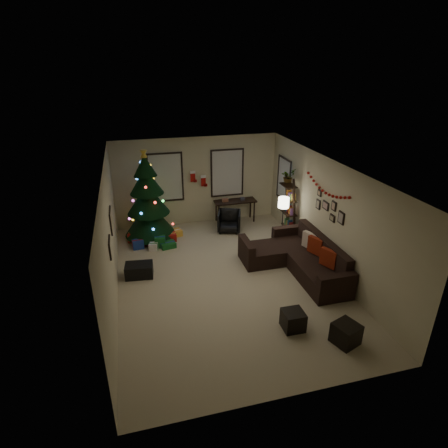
# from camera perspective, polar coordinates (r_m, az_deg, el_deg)

# --- Properties ---
(floor) EXTENTS (7.00, 7.00, 0.00)m
(floor) POSITION_cam_1_polar(r_m,az_deg,el_deg) (8.87, 0.36, -8.41)
(floor) COLOR tan
(floor) RESTS_ON ground
(ceiling) EXTENTS (7.00, 7.00, 0.00)m
(ceiling) POSITION_cam_1_polar(r_m,az_deg,el_deg) (7.76, 0.41, 8.65)
(ceiling) COLOR white
(ceiling) RESTS_ON floor
(wall_back) EXTENTS (5.00, 0.00, 5.00)m
(wall_back) POSITION_cam_1_polar(r_m,az_deg,el_deg) (11.42, -4.21, 6.63)
(wall_back) COLOR beige
(wall_back) RESTS_ON floor
(wall_front) EXTENTS (5.00, 0.00, 5.00)m
(wall_front) POSITION_cam_1_polar(r_m,az_deg,el_deg) (5.42, 10.41, -15.50)
(wall_front) COLOR beige
(wall_front) RESTS_ON floor
(wall_left) EXTENTS (0.00, 7.00, 7.00)m
(wall_left) POSITION_cam_1_polar(r_m,az_deg,el_deg) (8.01, -17.17, -2.32)
(wall_left) COLOR beige
(wall_left) RESTS_ON floor
(wall_right) EXTENTS (0.00, 7.00, 7.00)m
(wall_right) POSITION_cam_1_polar(r_m,az_deg,el_deg) (9.15, 15.69, 1.22)
(wall_right) COLOR beige
(wall_right) RESTS_ON floor
(window_back_left) EXTENTS (1.05, 0.06, 1.50)m
(window_back_left) POSITION_cam_1_polar(r_m,az_deg,el_deg) (11.21, -9.02, 7.12)
(window_back_left) COLOR #728CB2
(window_back_left) RESTS_ON wall_back
(window_back_right) EXTENTS (1.05, 0.06, 1.50)m
(window_back_right) POSITION_cam_1_polar(r_m,az_deg,el_deg) (11.54, 0.47, 7.91)
(window_back_right) COLOR #728CB2
(window_back_right) RESTS_ON wall_back
(window_right_wall) EXTENTS (0.06, 0.90, 1.30)m
(window_right_wall) POSITION_cam_1_polar(r_m,az_deg,el_deg) (11.21, 9.29, 6.84)
(window_right_wall) COLOR #728CB2
(window_right_wall) RESTS_ON wall_right
(christmas_tree) EXTENTS (1.44, 1.44, 2.67)m
(christmas_tree) POSITION_cam_1_polar(r_m,az_deg,el_deg) (10.56, -11.66, 3.30)
(christmas_tree) COLOR black
(christmas_tree) RESTS_ON floor
(presents) EXTENTS (1.50, 1.01, 0.30)m
(presents) POSITION_cam_1_polar(r_m,az_deg,el_deg) (10.58, -10.22, -2.40)
(presents) COLOR maroon
(presents) RESTS_ON floor
(sofa) EXTENTS (1.89, 2.74, 0.87)m
(sofa) POSITION_cam_1_polar(r_m,az_deg,el_deg) (9.31, 11.43, -5.24)
(sofa) COLOR black
(sofa) RESTS_ON floor
(pillow_red_a) EXTENTS (0.27, 0.43, 0.42)m
(pillow_red_a) POSITION_cam_1_polar(r_m,az_deg,el_deg) (8.74, 15.87, -5.10)
(pillow_red_a) COLOR maroon
(pillow_red_a) RESTS_ON sofa
(pillow_red_b) EXTENTS (0.26, 0.43, 0.42)m
(pillow_red_b) POSITION_cam_1_polar(r_m,az_deg,el_deg) (9.22, 13.96, -3.28)
(pillow_red_b) COLOR maroon
(pillow_red_b) RESTS_ON sofa
(pillow_cream) EXTENTS (0.25, 0.42, 0.41)m
(pillow_cream) POSITION_cam_1_polar(r_m,az_deg,el_deg) (9.46, 13.10, -2.51)
(pillow_cream) COLOR beige
(pillow_cream) RESTS_ON sofa
(ottoman_near) EXTENTS (0.40, 0.40, 0.38)m
(ottoman_near) POSITION_cam_1_polar(r_m,az_deg,el_deg) (7.44, 10.62, -14.39)
(ottoman_near) COLOR black
(ottoman_near) RESTS_ON floor
(ottoman_far) EXTENTS (0.54, 0.54, 0.40)m
(ottoman_far) POSITION_cam_1_polar(r_m,az_deg,el_deg) (7.35, 18.31, -15.78)
(ottoman_far) COLOR black
(ottoman_far) RESTS_ON floor
(desk) EXTENTS (1.31, 0.47, 0.71)m
(desk) POSITION_cam_1_polar(r_m,az_deg,el_deg) (11.66, 1.74, 3.26)
(desk) COLOR black
(desk) RESTS_ON floor
(desk_chair) EXTENTS (0.76, 0.74, 0.63)m
(desk_chair) POSITION_cam_1_polar(r_m,az_deg,el_deg) (11.10, 0.81, 0.45)
(desk_chair) COLOR black
(desk_chair) RESTS_ON floor
(bookshelf) EXTENTS (0.30, 0.55, 1.87)m
(bookshelf) POSITION_cam_1_polar(r_m,az_deg,el_deg) (10.58, 10.12, 2.30)
(bookshelf) COLOR black
(bookshelf) RESTS_ON floor
(potted_plant) EXTENTS (0.65, 0.62, 0.56)m
(potted_plant) POSITION_cam_1_polar(r_m,az_deg,el_deg) (10.51, 9.89, 7.59)
(potted_plant) COLOR #4C4C4C
(potted_plant) RESTS_ON bookshelf
(floor_lamp) EXTENTS (0.29, 0.29, 1.39)m
(floor_lamp) POSITION_cam_1_polar(r_m,az_deg,el_deg) (10.07, 9.17, 2.81)
(floor_lamp) COLOR black
(floor_lamp) RESTS_ON floor
(art_map) EXTENTS (0.04, 0.60, 0.50)m
(art_map) POSITION_cam_1_polar(r_m,az_deg,el_deg) (8.60, -17.06, 0.53)
(art_map) COLOR black
(art_map) RESTS_ON wall_left
(art_abstract) EXTENTS (0.04, 0.45, 0.35)m
(art_abstract) POSITION_cam_1_polar(r_m,az_deg,el_deg) (7.48, -17.18, -3.44)
(art_abstract) COLOR black
(art_abstract) RESTS_ON wall_left
(gallery) EXTENTS (0.03, 1.25, 0.54)m
(gallery) POSITION_cam_1_polar(r_m,az_deg,el_deg) (9.00, 15.97, 2.33)
(gallery) COLOR black
(gallery) RESTS_ON wall_right
(garland) EXTENTS (0.08, 1.90, 0.30)m
(garland) POSITION_cam_1_polar(r_m,az_deg,el_deg) (8.99, 15.53, 5.35)
(garland) COLOR #A5140C
(garland) RESTS_ON wall_right
(stocking_left) EXTENTS (0.20, 0.05, 0.36)m
(stocking_left) POSITION_cam_1_polar(r_m,az_deg,el_deg) (11.19, -4.81, 7.36)
(stocking_left) COLOR #990F0C
(stocking_left) RESTS_ON wall_back
(stocking_right) EXTENTS (0.20, 0.05, 0.36)m
(stocking_right) POSITION_cam_1_polar(r_m,az_deg,el_deg) (11.35, -3.17, 6.71)
(stocking_right) COLOR #990F0C
(stocking_right) RESTS_ON wall_back
(storage_bin) EXTENTS (0.69, 0.50, 0.32)m
(storage_bin) POSITION_cam_1_polar(r_m,az_deg,el_deg) (9.11, -12.97, -6.97)
(storage_bin) COLOR black
(storage_bin) RESTS_ON floor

